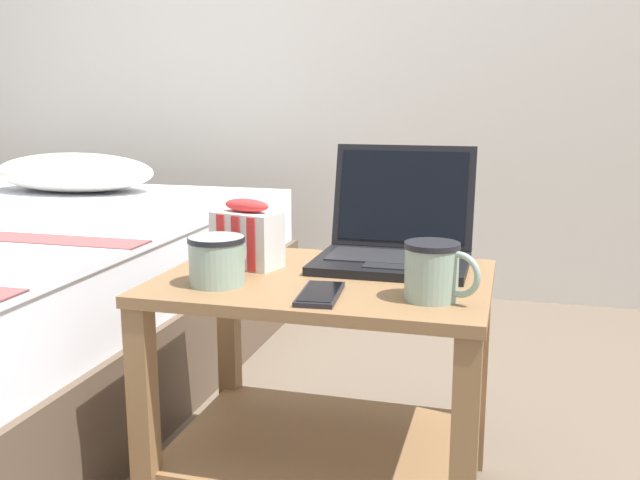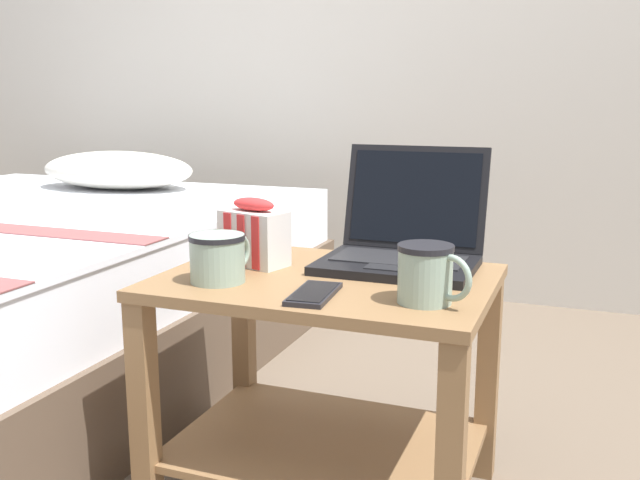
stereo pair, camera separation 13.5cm
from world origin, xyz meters
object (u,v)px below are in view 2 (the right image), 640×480
(mug_front_right, at_px, (218,255))
(snack_bag, at_px, (254,235))
(laptop, at_px, (403,242))
(cell_phone, at_px, (314,294))
(mug_front_left, at_px, (427,271))

(mug_front_right, distance_m, snack_bag, 0.15)
(laptop, bearing_deg, cell_phone, -106.11)
(mug_front_left, relative_size, cell_phone, 0.87)
(laptop, bearing_deg, snack_bag, -158.32)
(mug_front_right, bearing_deg, cell_phone, -8.55)
(laptop, xyz_separation_m, snack_bag, (-0.29, -0.11, 0.02))
(mug_front_right, bearing_deg, snack_bag, 89.01)
(cell_phone, bearing_deg, laptop, 73.89)
(mug_front_right, relative_size, cell_phone, 0.94)
(mug_front_right, distance_m, cell_phone, 0.21)
(laptop, xyz_separation_m, mug_front_right, (-0.29, -0.26, 0.00))
(mug_front_left, distance_m, mug_front_right, 0.40)
(mug_front_left, xyz_separation_m, snack_bag, (-0.40, 0.15, 0.01))
(laptop, distance_m, mug_front_right, 0.39)
(mug_front_left, height_order, snack_bag, snack_bag)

